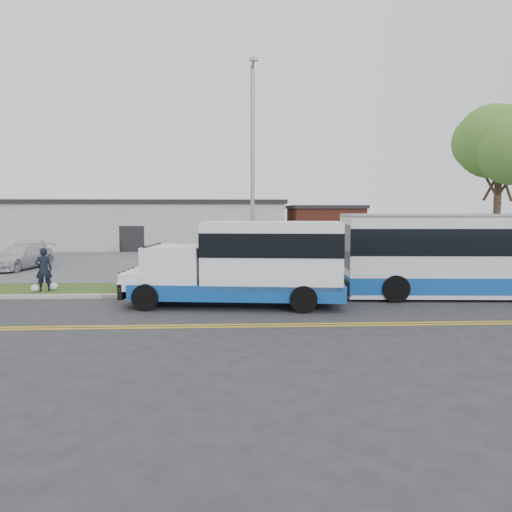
{
  "coord_description": "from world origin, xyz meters",
  "views": [
    {
      "loc": [
        2.07,
        -18.89,
        3.52
      ],
      "look_at": [
        3.1,
        1.68,
        1.6
      ],
      "focal_mm": 35.0,
      "sensor_mm": 36.0,
      "label": 1
    }
  ],
  "objects": [
    {
      "name": "curb",
      "position": [
        0.0,
        1.1,
        0.07
      ],
      "size": [
        80.0,
        0.3,
        0.15
      ],
      "primitive_type": "cube",
      "color": "#9E9B93",
      "rests_on": "ground"
    },
    {
      "name": "parked_car_b",
      "position": [
        -10.13,
        10.34,
        0.8
      ],
      "size": [
        2.98,
        5.13,
        1.4
      ],
      "primitive_type": "imported",
      "rotation": [
        0.0,
        0.0,
        -0.22
      ],
      "color": "silver",
      "rests_on": "parking_lot"
    },
    {
      "name": "lane_line_north",
      "position": [
        0.0,
        -3.85,
        0.01
      ],
      "size": [
        70.0,
        0.12,
        0.01
      ],
      "primitive_type": "cube",
      "color": "gold",
      "rests_on": "ground"
    },
    {
      "name": "lane_line_south",
      "position": [
        0.0,
        -4.15,
        0.01
      ],
      "size": [
        70.0,
        0.12,
        0.01
      ],
      "primitive_type": "cube",
      "color": "gold",
      "rests_on": "ground"
    },
    {
      "name": "brick_wing",
      "position": [
        10.5,
        26.0,
        1.96
      ],
      "size": [
        6.3,
        7.3,
        3.9
      ],
      "color": "brown",
      "rests_on": "ground"
    },
    {
      "name": "pedestrian",
      "position": [
        -5.81,
        2.32,
        1.02
      ],
      "size": [
        0.76,
        0.6,
        1.83
      ],
      "primitive_type": "imported",
      "rotation": [
        0.0,
        0.0,
        3.4
      ],
      "color": "black",
      "rests_on": "verge"
    },
    {
      "name": "parking_lot",
      "position": [
        0.0,
        17.0,
        0.05
      ],
      "size": [
        80.0,
        25.0,
        0.1
      ],
      "primitive_type": "cube",
      "color": "#4C4C4F",
      "rests_on": "ground"
    },
    {
      "name": "grocery_bag_right",
      "position": [
        -5.51,
        2.57,
        0.26
      ],
      "size": [
        0.32,
        0.32,
        0.32
      ],
      "primitive_type": "sphere",
      "color": "white",
      "rests_on": "verge"
    },
    {
      "name": "transit_bus",
      "position": [
        12.62,
        0.6,
        1.69
      ],
      "size": [
        12.23,
        3.54,
        3.35
      ],
      "rotation": [
        0.0,
        0.0,
        -0.06
      ],
      "color": "silver",
      "rests_on": "ground"
    },
    {
      "name": "shuttle_bus",
      "position": [
        2.77,
        -0.75,
        1.65
      ],
      "size": [
        8.27,
        3.51,
        3.08
      ],
      "rotation": [
        0.0,
        0.0,
        -0.12
      ],
      "color": "#0D4296",
      "rests_on": "ground"
    },
    {
      "name": "verge",
      "position": [
        0.0,
        2.9,
        0.05
      ],
      "size": [
        80.0,
        3.3,
        0.1
      ],
      "primitive_type": "cube",
      "color": "#2C4818",
      "rests_on": "ground"
    },
    {
      "name": "tree_east",
      "position": [
        14.0,
        3.0,
        6.2
      ],
      "size": [
        5.2,
        5.2,
        8.33
      ],
      "color": "#32261B",
      "rests_on": "verge"
    },
    {
      "name": "grocery_bag_left",
      "position": [
        -6.11,
        2.07,
        0.26
      ],
      "size": [
        0.32,
        0.32,
        0.32
      ],
      "primitive_type": "sphere",
      "color": "white",
      "rests_on": "verge"
    },
    {
      "name": "ground",
      "position": [
        0.0,
        0.0,
        0.0
      ],
      "size": [
        140.0,
        140.0,
        0.0
      ],
      "primitive_type": "plane",
      "color": "#28282B",
      "rests_on": "ground"
    },
    {
      "name": "parked_car_a",
      "position": [
        -11.13,
        14.21,
        0.82
      ],
      "size": [
        2.27,
        4.55,
        1.43
      ],
      "primitive_type": "imported",
      "rotation": [
        0.0,
        0.0,
        0.18
      ],
      "color": "#9DA0A4",
      "rests_on": "parking_lot"
    },
    {
      "name": "streetlight_near",
      "position": [
        3.0,
        2.73,
        5.23
      ],
      "size": [
        0.35,
        1.53,
        9.5
      ],
      "color": "gray",
      "rests_on": "verge"
    },
    {
      "name": "commercial_building",
      "position": [
        -6.0,
        27.0,
        2.18
      ],
      "size": [
        25.4,
        10.4,
        4.35
      ],
      "color": "#9E9E99",
      "rests_on": "ground"
    }
  ]
}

